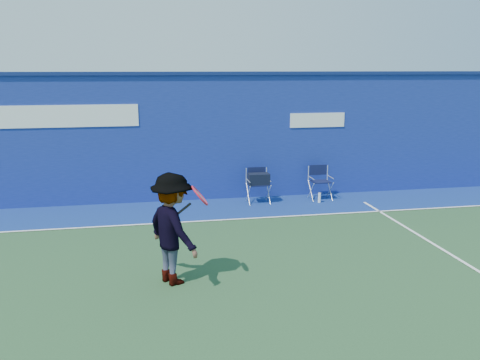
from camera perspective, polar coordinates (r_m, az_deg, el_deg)
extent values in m
plane|color=#274928|center=(7.72, -5.21, -11.78)|extent=(80.00, 80.00, 0.00)
cube|color=navy|center=(12.35, -7.74, 4.61)|extent=(24.00, 0.40, 3.00)
cube|color=navy|center=(12.23, -7.95, 11.78)|extent=(24.00, 0.50, 0.08)
cube|color=white|center=(12.28, -21.97, 6.61)|extent=(4.50, 0.02, 0.50)
cube|color=white|center=(12.79, 8.69, 6.66)|extent=(1.40, 0.02, 0.35)
cube|color=navy|center=(11.57, -7.22, -3.47)|extent=(24.00, 1.80, 0.01)
cube|color=white|center=(10.71, -6.91, -4.74)|extent=(24.00, 0.06, 0.01)
cube|color=#0F1438|center=(12.08, 2.08, -0.51)|extent=(0.44, 0.37, 0.03)
cube|color=silver|center=(12.25, 1.86, 0.54)|extent=(0.50, 0.02, 0.36)
cube|color=#0F1438|center=(12.23, 1.86, 0.88)|extent=(0.44, 0.02, 0.25)
cube|color=black|center=(12.03, 2.11, 0.10)|extent=(0.50, 0.29, 0.27)
cube|color=#0F1438|center=(12.55, 9.05, -0.18)|extent=(0.43, 0.37, 0.03)
cube|color=silver|center=(12.71, 8.75, 0.82)|extent=(0.49, 0.02, 0.36)
cube|color=#0F1438|center=(12.70, 8.76, 1.13)|extent=(0.43, 0.02, 0.25)
cylinder|color=white|center=(12.31, 8.91, -1.99)|extent=(0.07, 0.07, 0.24)
imported|color=#EA4738|center=(7.60, -7.58, -5.45)|extent=(1.07, 1.25, 1.68)
torus|color=red|center=(7.38, -4.54, -1.76)|extent=(0.26, 0.38, 0.31)
cylinder|color=gray|center=(7.38, -4.54, -1.76)|extent=(0.20, 0.32, 0.25)
cylinder|color=black|center=(7.40, -6.56, -3.44)|extent=(0.29, 0.04, 0.24)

